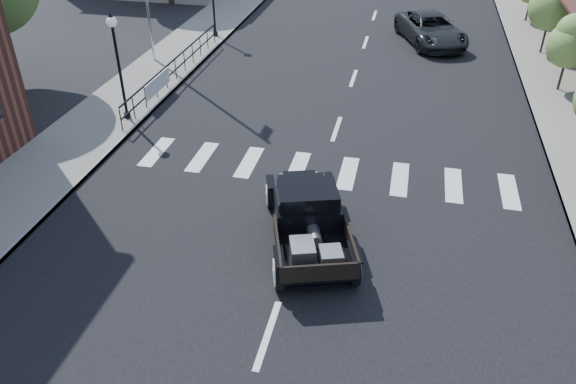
# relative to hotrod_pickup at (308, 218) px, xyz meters

# --- Properties ---
(ground) EXTENTS (120.00, 120.00, 0.00)m
(ground) POSITION_rel_hotrod_pickup_xyz_m (-0.23, -0.30, -0.79)
(ground) COLOR black
(ground) RESTS_ON ground
(road) EXTENTS (14.00, 80.00, 0.02)m
(road) POSITION_rel_hotrod_pickup_xyz_m (-0.23, 14.70, -0.78)
(road) COLOR black
(road) RESTS_ON ground
(road_markings) EXTENTS (12.00, 60.00, 0.06)m
(road_markings) POSITION_rel_hotrod_pickup_xyz_m (-0.23, 9.70, -0.79)
(road_markings) COLOR silver
(road_markings) RESTS_ON ground
(sidewalk_left) EXTENTS (3.00, 80.00, 0.15)m
(sidewalk_left) POSITION_rel_hotrod_pickup_xyz_m (-8.73, 14.70, -0.72)
(sidewalk_left) COLOR gray
(sidewalk_left) RESTS_ON ground
(sidewalk_right) EXTENTS (3.00, 80.00, 0.15)m
(sidewalk_right) POSITION_rel_hotrod_pickup_xyz_m (8.27, 14.70, -0.72)
(sidewalk_right) COLOR gray
(sidewalk_right) RESTS_ON ground
(railing) EXTENTS (0.08, 10.00, 1.00)m
(railing) POSITION_rel_hotrod_pickup_xyz_m (-7.53, 9.70, -0.14)
(railing) COLOR black
(railing) RESTS_ON sidewalk_left
(banner) EXTENTS (0.04, 2.20, 0.60)m
(banner) POSITION_rel_hotrod_pickup_xyz_m (-7.45, 7.70, -0.34)
(banner) COLOR silver
(banner) RESTS_ON sidewalk_left
(lamp_post_b) EXTENTS (0.36, 0.36, 3.80)m
(lamp_post_b) POSITION_rel_hotrod_pickup_xyz_m (-7.83, 5.70, 1.26)
(lamp_post_b) COLOR black
(lamp_post_b) RESTS_ON sidewalk_left
(small_tree_c) EXTENTS (1.75, 1.75, 2.92)m
(small_tree_c) POSITION_rel_hotrod_pickup_xyz_m (8.07, 11.98, 0.82)
(small_tree_c) COLOR olive
(small_tree_c) RESTS_ON sidewalk_right
(small_tree_d) EXTENTS (2.02, 2.02, 3.36)m
(small_tree_d) POSITION_rel_hotrod_pickup_xyz_m (8.07, 16.60, 1.04)
(small_tree_d) COLOR olive
(small_tree_d) RESTS_ON sidewalk_right
(hotrod_pickup) EXTENTS (3.44, 5.00, 1.58)m
(hotrod_pickup) POSITION_rel_hotrod_pickup_xyz_m (0.00, 0.00, 0.00)
(hotrod_pickup) COLOR black
(hotrod_pickup) RESTS_ON ground
(second_car) EXTENTS (4.05, 5.64, 1.43)m
(second_car) POSITION_rel_hotrod_pickup_xyz_m (2.90, 17.29, -0.08)
(second_car) COLOR black
(second_car) RESTS_ON ground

